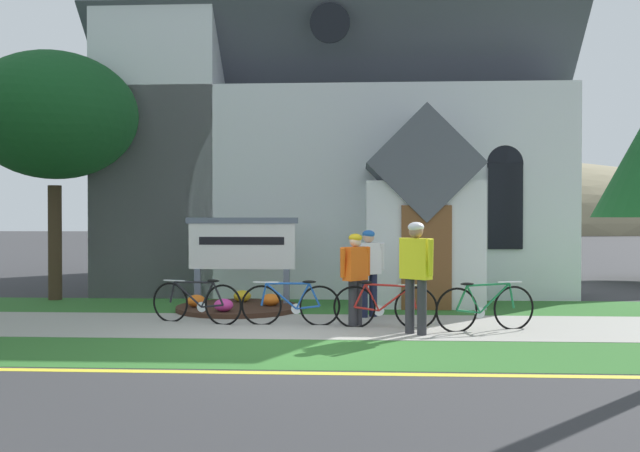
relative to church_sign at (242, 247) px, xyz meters
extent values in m
plane|color=#333335|center=(1.15, 0.06, -1.25)|extent=(140.00, 140.00, 0.00)
cube|color=#99968E|center=(1.76, -2.32, -1.25)|extent=(32.00, 2.71, 0.01)
cube|color=#2D6628|center=(1.76, -4.72, -1.25)|extent=(32.00, 2.09, 0.01)
cube|color=#2D6628|center=(1.76, 0.23, -1.25)|extent=(24.00, 2.39, 0.01)
cube|color=yellow|center=(1.76, -5.92, -1.25)|extent=(28.00, 0.16, 0.01)
cube|color=silver|center=(1.76, 6.30, 1.18)|extent=(11.10, 9.75, 4.87)
cube|color=#4C515B|center=(1.76, 6.30, 5.51)|extent=(11.60, 9.93, 9.93)
cube|color=silver|center=(-2.35, 2.87, 4.88)|extent=(2.89, 2.89, 12.28)
cube|color=silver|center=(3.75, 0.63, 0.05)|extent=(2.40, 1.60, 2.60)
cube|color=#4C515B|center=(3.75, 0.63, 1.70)|extent=(2.40, 1.80, 2.40)
cube|color=brown|center=(3.75, -0.19, -0.20)|extent=(1.00, 0.06, 2.10)
cube|color=black|center=(5.64, 1.40, 0.85)|extent=(0.76, 0.06, 1.90)
cone|color=black|center=(5.64, 1.40, 1.80)|extent=(0.80, 0.06, 0.80)
cylinder|color=black|center=(1.76, 1.40, 4.94)|extent=(0.90, 0.06, 0.90)
cube|color=slate|center=(-0.92, 0.00, -0.86)|extent=(0.12, 0.12, 0.79)
cube|color=slate|center=(0.92, 0.01, -0.86)|extent=(0.12, 0.12, 0.79)
cube|color=white|center=(0.00, 0.00, 0.01)|extent=(2.19, 0.09, 0.94)
cube|color=slate|center=(0.00, 0.00, 0.54)|extent=(2.31, 0.13, 0.12)
cube|color=black|center=(0.00, -0.04, 0.12)|extent=(1.76, 0.02, 0.16)
cylinder|color=#382319|center=(0.00, -0.47, -1.20)|extent=(2.45, 2.45, 0.10)
ellipsoid|color=orange|center=(0.65, -0.46, -1.03)|extent=(0.36, 0.36, 0.24)
ellipsoid|color=gold|center=(-0.02, 0.15, -1.03)|extent=(0.36, 0.36, 0.24)
ellipsoid|color=orange|center=(-0.79, -0.71, -1.03)|extent=(0.36, 0.36, 0.24)
ellipsoid|color=#CC338C|center=(-0.12, -1.34, -1.03)|extent=(0.36, 0.36, 0.24)
torus|color=black|center=(1.73, -2.27, -0.92)|extent=(0.71, 0.04, 0.71)
torus|color=black|center=(0.72, -2.26, -0.92)|extent=(0.71, 0.04, 0.71)
cylinder|color=#194CA5|center=(1.06, -2.27, -0.75)|extent=(0.55, 0.04, 0.46)
cylinder|color=#194CA5|center=(1.17, -2.27, -0.53)|extent=(0.75, 0.04, 0.04)
cylinder|color=#194CA5|center=(1.44, -2.27, -0.75)|extent=(0.25, 0.04, 0.45)
cylinder|color=#194CA5|center=(1.53, -2.27, -0.94)|extent=(0.41, 0.04, 0.09)
cylinder|color=#194CA5|center=(1.64, -2.27, -0.72)|extent=(0.21, 0.04, 0.40)
cylinder|color=#194CA5|center=(0.76, -2.26, -0.73)|extent=(0.12, 0.04, 0.39)
ellipsoid|color=black|center=(1.55, -2.27, -0.50)|extent=(0.24, 0.08, 0.05)
cylinder|color=silver|center=(0.80, -2.27, -0.52)|extent=(0.44, 0.03, 0.03)
cylinder|color=silver|center=(1.32, -2.27, -0.97)|extent=(0.18, 0.02, 0.18)
torus|color=black|center=(0.05, -2.29, -0.91)|extent=(0.70, 0.25, 0.72)
torus|color=black|center=(-0.96, -1.97, -0.91)|extent=(0.70, 0.25, 0.72)
cylinder|color=black|center=(-0.61, -2.08, -0.75)|extent=(0.56, 0.21, 0.45)
cylinder|color=black|center=(-0.50, -2.11, -0.53)|extent=(0.76, 0.27, 0.05)
cylinder|color=black|center=(-0.24, -2.19, -0.74)|extent=(0.26, 0.11, 0.45)
cylinder|color=black|center=(-0.15, -2.22, -0.94)|extent=(0.42, 0.16, 0.09)
cylinder|color=black|center=(-0.04, -2.26, -0.72)|extent=(0.22, 0.10, 0.40)
cylinder|color=black|center=(-0.92, -1.98, -0.73)|extent=(0.13, 0.07, 0.38)
ellipsoid|color=black|center=(-0.13, -2.23, -0.50)|extent=(0.25, 0.15, 0.05)
cylinder|color=silver|center=(-0.88, -1.99, -0.52)|extent=(0.43, 0.16, 0.03)
cylinder|color=silver|center=(-0.35, -2.16, -0.96)|extent=(0.18, 0.07, 0.18)
torus|color=black|center=(3.98, -2.83, -0.90)|extent=(0.72, 0.27, 0.74)
torus|color=black|center=(4.97, -2.50, -0.90)|extent=(0.72, 0.27, 0.74)
cylinder|color=#19723F|center=(4.63, -2.61, -0.72)|extent=(0.55, 0.21, 0.49)
cylinder|color=#19723F|center=(4.52, -2.65, -0.50)|extent=(0.74, 0.27, 0.05)
cylinder|color=#19723F|center=(4.27, -2.73, -0.73)|extent=(0.26, 0.12, 0.46)
cylinder|color=#19723F|center=(4.18, -2.76, -0.93)|extent=(0.41, 0.17, 0.09)
cylinder|color=#19723F|center=(4.07, -2.80, -0.70)|extent=(0.22, 0.10, 0.41)
cylinder|color=#19723F|center=(4.93, -2.52, -0.69)|extent=(0.12, 0.07, 0.42)
ellipsoid|color=black|center=(4.16, -2.77, -0.48)|extent=(0.25, 0.15, 0.05)
cylinder|color=silver|center=(4.89, -2.53, -0.47)|extent=(0.43, 0.16, 0.03)
cylinder|color=silver|center=(4.38, -2.70, -0.95)|extent=(0.18, 0.08, 0.18)
torus|color=black|center=(2.33, -2.45, -0.91)|extent=(0.73, 0.08, 0.73)
torus|color=black|center=(3.35, -2.51, -0.91)|extent=(0.73, 0.08, 0.73)
cylinder|color=#A51E19|center=(3.00, -2.49, -0.76)|extent=(0.56, 0.07, 0.44)
cylinder|color=#A51E19|center=(2.89, -2.48, -0.53)|extent=(0.76, 0.09, 0.06)
cylinder|color=#A51E19|center=(2.62, -2.47, -0.74)|extent=(0.26, 0.05, 0.46)
cylinder|color=#A51E19|center=(2.53, -2.46, -0.94)|extent=(0.42, 0.06, 0.09)
cylinder|color=#A51E19|center=(2.42, -2.45, -0.72)|extent=(0.22, 0.05, 0.41)
cylinder|color=#A51E19|center=(3.31, -2.51, -0.73)|extent=(0.12, 0.04, 0.37)
ellipsoid|color=black|center=(2.51, -2.46, -0.49)|extent=(0.24, 0.10, 0.05)
cylinder|color=silver|center=(3.27, -2.51, -0.53)|extent=(0.44, 0.06, 0.03)
cylinder|color=silver|center=(2.74, -2.47, -0.96)|extent=(0.18, 0.03, 0.18)
cylinder|color=#2D2D33|center=(2.30, -2.33, -0.86)|extent=(0.15, 0.15, 0.78)
cylinder|color=#2D2D33|center=(2.38, -2.24, -0.86)|extent=(0.15, 0.15, 0.78)
cube|color=#E55914|center=(2.34, -2.28, -0.18)|extent=(0.44, 0.46, 0.57)
sphere|color=beige|center=(2.34, -2.28, 0.20)|extent=(0.20, 0.20, 0.20)
ellipsoid|color=gold|center=(2.34, -2.28, 0.26)|extent=(0.33, 0.33, 0.14)
cylinder|color=#E55914|center=(2.13, -2.46, -0.16)|extent=(0.09, 0.20, 0.52)
cylinder|color=#E55914|center=(2.55, -2.11, -0.16)|extent=(0.09, 0.24, 0.52)
cylinder|color=#2D2D33|center=(3.21, -3.04, -0.81)|extent=(0.15, 0.15, 0.89)
cylinder|color=#2D2D33|center=(3.39, -3.19, -0.81)|extent=(0.15, 0.15, 0.89)
cube|color=yellow|center=(3.30, -3.11, -0.05)|extent=(0.51, 0.47, 0.65)
sphere|color=#936B51|center=(3.30, -3.11, 0.39)|extent=(0.23, 0.23, 0.23)
ellipsoid|color=silver|center=(3.30, -3.11, 0.46)|extent=(0.37, 0.37, 0.16)
cylinder|color=yellow|center=(3.09, -2.89, -0.01)|extent=(0.09, 0.09, 0.58)
cylinder|color=yellow|center=(3.51, -3.33, -0.01)|extent=(0.09, 0.18, 0.59)
cylinder|color=#191E38|center=(2.67, -1.19, -0.85)|extent=(0.15, 0.15, 0.80)
cylinder|color=#191E38|center=(2.49, -1.31, -0.85)|extent=(0.15, 0.15, 0.80)
cube|color=silver|center=(2.58, -1.25, -0.16)|extent=(0.49, 0.42, 0.59)
sphere|color=tan|center=(2.58, -1.25, 0.24)|extent=(0.21, 0.21, 0.21)
ellipsoid|color=#1E59B2|center=(2.58, -1.25, 0.30)|extent=(0.33, 0.34, 0.15)
cylinder|color=silver|center=(2.83, -1.13, -0.13)|extent=(0.09, 0.24, 0.53)
cylinder|color=silver|center=(2.33, -1.37, -0.13)|extent=(0.09, 0.21, 0.53)
cylinder|color=#3D2D1E|center=(-4.42, 1.10, 0.03)|extent=(0.30, 0.30, 2.57)
ellipsoid|color=#14471E|center=(-4.42, 1.10, 2.88)|extent=(3.71, 3.71, 2.84)
ellipsoid|color=#847A5B|center=(15.20, 72.64, -1.25)|extent=(74.49, 42.67, 17.61)
camera|label=1|loc=(2.38, -14.21, 0.63)|focal=39.16mm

